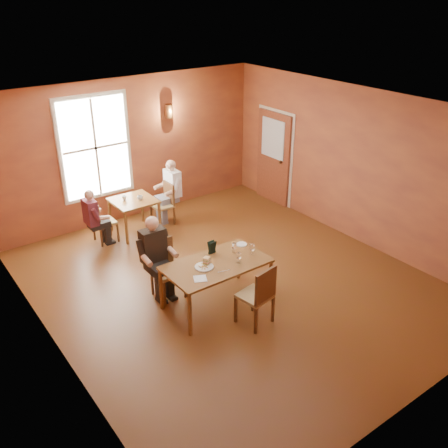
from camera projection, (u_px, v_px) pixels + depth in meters
ground at (231, 282)px, 8.63m from camera, size 6.00×7.00×0.01m
wall_back at (131, 149)px, 10.50m from camera, size 6.00×0.04×3.00m
wall_front at (425, 307)px, 5.44m from camera, size 6.00×0.04×3.00m
wall_left at (45, 259)px, 6.37m from camera, size 0.04×7.00×3.00m
wall_right at (356, 166)px, 9.57m from camera, size 0.04×7.00×3.00m
ceiling at (232, 110)px, 7.31m from camera, size 6.00×7.00×0.04m
window at (95, 148)px, 9.95m from camera, size 1.36×0.10×1.96m
door at (273, 158)px, 11.39m from camera, size 0.12×1.04×2.10m
wall_sconce at (169, 111)px, 10.60m from camera, size 0.16×0.16×0.28m
main_table at (216, 284)px, 7.90m from camera, size 1.62×0.91×0.76m
chair_diner_main at (168, 271)px, 8.05m from camera, size 0.43×0.43×0.98m
diner_main at (168, 262)px, 7.95m from camera, size 0.53×0.53×1.33m
chair_empty at (255, 294)px, 7.42m from camera, size 0.51×0.51×1.00m
plate_food at (204, 266)px, 7.61m from camera, size 0.35×0.35×0.04m
sandwich at (207, 262)px, 7.65m from camera, size 0.13×0.12×0.12m
goblet_a at (234, 247)px, 8.00m from camera, size 0.08×0.08×0.18m
goblet_b at (252, 249)px, 7.92m from camera, size 0.08×0.08×0.21m
goblet_c at (239, 257)px, 7.71m from camera, size 0.10×0.10×0.19m
menu_stand at (212, 247)px, 7.97m from camera, size 0.13×0.07×0.22m
knife at (224, 271)px, 7.52m from camera, size 0.20×0.06×0.00m
napkin at (200, 279)px, 7.32m from camera, size 0.25×0.25×0.01m
side_plate at (242, 244)px, 8.27m from camera, size 0.19×0.19×0.01m
second_table at (135, 216)px, 10.20m from camera, size 0.82×0.82×0.73m
chair_diner_white at (162, 205)px, 10.51m from camera, size 0.40×0.40×0.90m
diner_white at (163, 196)px, 10.44m from camera, size 0.52×0.52×1.30m
chair_diner_maroon at (105, 221)px, 9.82m from camera, size 0.39×0.39×0.88m
diner_maroon at (103, 215)px, 9.74m from camera, size 0.46×0.46×1.15m
cup_a at (140, 198)px, 10.02m from camera, size 0.11×0.11×0.09m
cup_b at (124, 198)px, 10.00m from camera, size 0.12×0.12×0.09m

